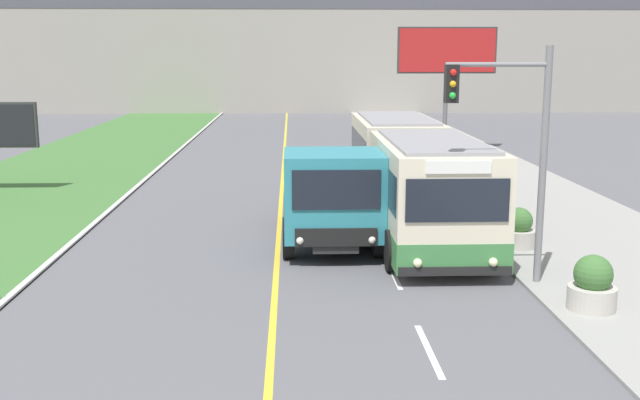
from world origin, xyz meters
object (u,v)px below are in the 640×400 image
object	(u,v)px
traffic_light_mast	(513,135)
planter_round_third	(477,195)
city_bus	(411,175)
dump_truck	(332,198)
planter_round_far	(447,171)
planter_round_second	(519,230)
planter_round_near	(592,286)
billboard_large	(447,55)

from	to	relation	value
traffic_light_mast	planter_round_third	bearing A→B (deg)	80.88
city_bus	traffic_light_mast	size ratio (longest dim) A/B	2.45
city_bus	traffic_light_mast	world-z (taller)	traffic_light_mast
city_bus	dump_truck	size ratio (longest dim) A/B	2.07
dump_truck	planter_round_far	distance (m)	10.63
dump_truck	planter_round_second	bearing A→B (deg)	-4.69
city_bus	planter_round_second	distance (m)	4.10
traffic_light_mast	planter_round_far	distance (m)	13.10
dump_truck	city_bus	bearing A→B (deg)	48.05
dump_truck	planter_round_far	size ratio (longest dim) A/B	5.43
planter_round_near	planter_round_far	bearing A→B (deg)	89.49
planter_round_near	planter_round_third	distance (m)	9.74
billboard_large	planter_round_far	bearing A→B (deg)	-100.80
planter_round_third	billboard_large	bearing A→B (deg)	82.38
planter_round_near	planter_round_far	distance (m)	14.61
billboard_large	city_bus	bearing A→B (deg)	-104.76
dump_truck	planter_round_far	xyz separation A→B (m)	(5.02, 9.34, -0.76)
billboard_large	planter_round_second	bearing A→B (deg)	-96.06
dump_truck	planter_round_second	xyz separation A→B (m)	(4.88, -0.40, -0.79)
traffic_light_mast	planter_round_near	size ratio (longest dim) A/B	4.73
billboard_large	planter_round_far	world-z (taller)	billboard_large
planter_round_far	city_bus	bearing A→B (deg)	-110.89
traffic_light_mast	planter_round_second	size ratio (longest dim) A/B	4.97
dump_truck	planter_round_far	bearing A→B (deg)	61.74
billboard_large	planter_round_third	distance (m)	16.23
traffic_light_mast	planter_round_second	world-z (taller)	traffic_light_mast
planter_round_third	dump_truck	bearing A→B (deg)	-138.05
traffic_light_mast	planter_round_second	distance (m)	4.28
planter_round_third	planter_round_far	xyz separation A→B (m)	(0.05, 4.87, 0.04)
traffic_light_mast	planter_round_far	world-z (taller)	traffic_light_mast
dump_truck	planter_round_second	distance (m)	4.96
billboard_large	planter_round_far	xyz separation A→B (m)	(-2.02, -10.61, -4.40)
city_bus	planter_round_near	world-z (taller)	city_bus
planter_round_far	billboard_large	bearing A→B (deg)	79.20
dump_truck	traffic_light_mast	bearing A→B (deg)	-42.49
planter_round_near	planter_round_far	world-z (taller)	planter_round_far
planter_round_third	planter_round_far	bearing A→B (deg)	89.44
billboard_large	planter_round_far	distance (m)	11.66
planter_round_second	planter_round_far	world-z (taller)	planter_round_far
city_bus	planter_round_third	distance (m)	3.10
traffic_light_mast	planter_round_far	xyz separation A→B (m)	(1.31, 12.74, -2.79)
planter_round_far	planter_round_second	bearing A→B (deg)	-90.81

